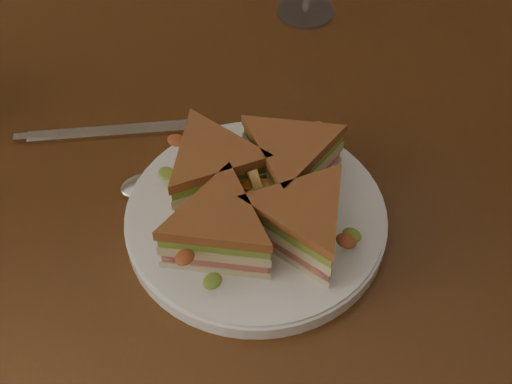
{
  "coord_description": "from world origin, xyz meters",
  "views": [
    {
      "loc": [
        -0.08,
        -0.49,
        1.32
      ],
      "look_at": [
        0.05,
        -0.07,
        0.8
      ],
      "focal_mm": 50.0,
      "sensor_mm": 36.0,
      "label": 1
    }
  ],
  "objects_px": {
    "plate": "(256,219)",
    "spoon": "(162,176)",
    "sandwich_wedges": "(256,195)",
    "table": "(197,239)",
    "knife": "(105,133)"
  },
  "relations": [
    {
      "from": "table",
      "to": "plate",
      "type": "height_order",
      "value": "plate"
    },
    {
      "from": "sandwich_wedges",
      "to": "spoon",
      "type": "distance_m",
      "value": 0.12
    },
    {
      "from": "spoon",
      "to": "plate",
      "type": "bearing_deg",
      "value": -69.44
    },
    {
      "from": "sandwich_wedges",
      "to": "plate",
      "type": "bearing_deg",
      "value": 90.0
    },
    {
      "from": "table",
      "to": "spoon",
      "type": "relative_size",
      "value": 6.84
    },
    {
      "from": "plate",
      "to": "knife",
      "type": "relative_size",
      "value": 1.22
    },
    {
      "from": "table",
      "to": "spoon",
      "type": "bearing_deg",
      "value": 151.55
    },
    {
      "from": "table",
      "to": "plate",
      "type": "xyz_separation_m",
      "value": [
        0.05,
        -0.07,
        0.11
      ]
    },
    {
      "from": "sandwich_wedges",
      "to": "knife",
      "type": "bearing_deg",
      "value": 125.45
    },
    {
      "from": "table",
      "to": "spoon",
      "type": "xyz_separation_m",
      "value": [
        -0.03,
        0.02,
        0.1
      ]
    },
    {
      "from": "spoon",
      "to": "knife",
      "type": "distance_m",
      "value": 0.1
    },
    {
      "from": "table",
      "to": "knife",
      "type": "relative_size",
      "value": 5.62
    },
    {
      "from": "spoon",
      "to": "table",
      "type": "bearing_deg",
      "value": -49.2
    },
    {
      "from": "plate",
      "to": "spoon",
      "type": "height_order",
      "value": "plate"
    },
    {
      "from": "plate",
      "to": "sandwich_wedges",
      "type": "relative_size",
      "value": 1.01
    }
  ]
}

